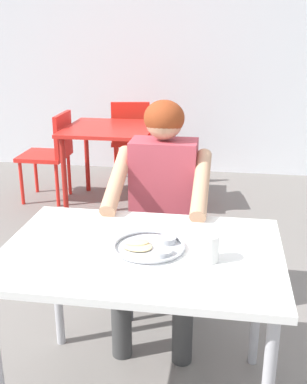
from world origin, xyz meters
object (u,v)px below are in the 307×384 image
object	(u,v)px
chair_red_left	(52,150)
chair_red_right	(173,157)
chair_foreground	(166,225)
diner_foreground	(161,200)
thali_tray	(150,246)
table_foreground	(141,267)
drinking_cup	(208,247)
table_background_red	(110,138)
chair_red_far	(131,137)

from	to	relation	value
chair_red_left	chair_red_right	size ratio (longest dim) A/B	1.02
chair_foreground	chair_red_left	distance (m)	2.02
diner_foreground	thali_tray	bearing A→B (deg)	-86.12
table_foreground	drinking_cup	bearing A→B (deg)	-12.08
table_foreground	drinking_cup	xyz separation A→B (m)	(0.26, -0.06, 0.14)
table_background_red	chair_red_right	bearing A→B (deg)	2.47
thali_tray	diner_foreground	distance (m)	0.59
drinking_cup	chair_foreground	size ratio (longest dim) A/B	0.12
diner_foreground	chair_red_left	size ratio (longest dim) A/B	1.48
chair_foreground	table_background_red	distance (m)	1.69
table_foreground	chair_foreground	distance (m)	0.83
diner_foreground	chair_red_left	xyz separation A→B (m)	(-1.27, 1.79, -0.24)
drinking_cup	diner_foreground	distance (m)	0.71
table_foreground	table_background_red	world-z (taller)	table_foreground
chair_foreground	chair_red_right	xyz separation A→B (m)	(-0.14, 1.56, -0.02)
thali_tray	chair_red_far	distance (m)	3.03
chair_red_far	thali_tray	bearing A→B (deg)	-76.95
drinking_cup	table_background_red	bearing A→B (deg)	112.12
diner_foreground	table_foreground	bearing A→B (deg)	-89.52
thali_tray	chair_foreground	bearing A→B (deg)	92.84
thali_tray	chair_red_far	bearing A→B (deg)	103.05
table_background_red	chair_red_right	xyz separation A→B (m)	(0.56, 0.02, -0.16)
thali_tray	drinking_cup	distance (m)	0.24
table_background_red	chair_red_far	xyz separation A→B (m)	(0.07, 0.60, -0.12)
drinking_cup	chair_red_right	distance (m)	2.48
chair_foreground	chair_red_far	size ratio (longest dim) A/B	0.99
table_foreground	chair_red_far	xyz separation A→B (m)	(-0.65, 2.94, -0.15)
table_background_red	chair_red_far	distance (m)	0.61
table_foreground	table_background_red	size ratio (longest dim) A/B	1.39
thali_tray	chair_red_far	xyz separation A→B (m)	(-0.68, 2.94, -0.24)
thali_tray	table_foreground	bearing A→B (deg)	-176.54
diner_foreground	table_background_red	world-z (taller)	diner_foreground
thali_tray	table_background_red	distance (m)	2.46
diner_foreground	chair_red_right	size ratio (longest dim) A/B	1.50
chair_red_left	chair_red_far	world-z (taller)	chair_red_far
chair_foreground	diner_foreground	distance (m)	0.32
drinking_cup	chair_red_right	world-z (taller)	drinking_cup
chair_red_left	chair_red_right	xyz separation A→B (m)	(1.13, -0.02, -0.01)
drinking_cup	table_background_red	distance (m)	2.60
drinking_cup	table_background_red	world-z (taller)	drinking_cup
table_foreground	thali_tray	distance (m)	0.10
table_foreground	table_background_red	bearing A→B (deg)	106.92
drinking_cup	chair_red_right	bearing A→B (deg)	99.64
chair_red_left	diner_foreground	bearing A→B (deg)	-54.67
table_background_red	chair_red_left	bearing A→B (deg)	175.89
chair_red_far	drinking_cup	bearing A→B (deg)	-73.13
drinking_cup	chair_foreground	world-z (taller)	chair_foreground
table_background_red	chair_red_left	distance (m)	0.58
table_foreground	chair_red_right	bearing A→B (deg)	93.60
table_foreground	chair_foreground	xyz separation A→B (m)	(-0.01, 0.81, -0.16)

